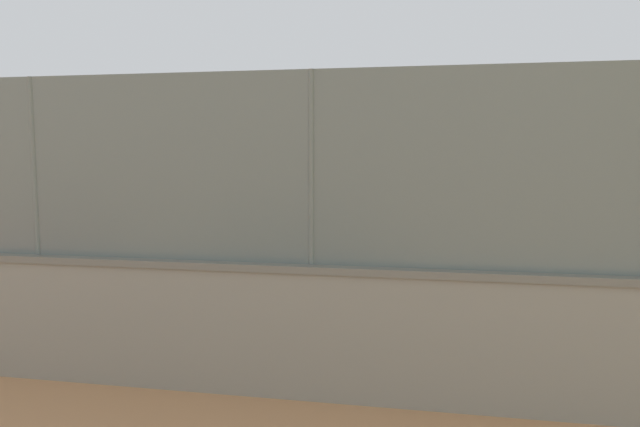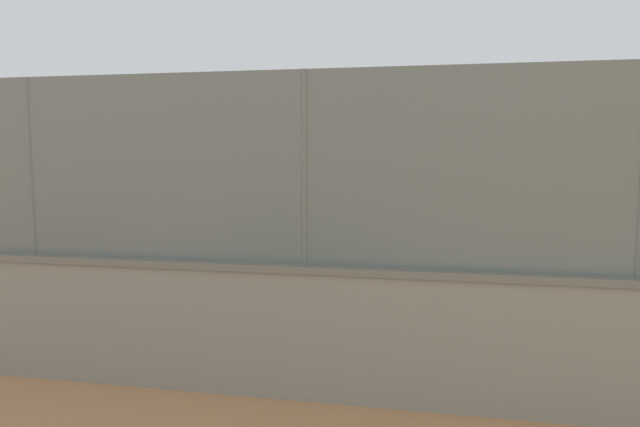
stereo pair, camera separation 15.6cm
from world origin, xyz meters
name	(u,v)px [view 1 (the left image)]	position (x,y,z in m)	size (l,w,h in m)	color
ground_plane	(446,234)	(0.00, 0.00, 0.00)	(260.00, 260.00, 0.00)	tan
perimeter_wall	(467,339)	(0.32, 13.70, 0.76)	(23.98, 0.81, 1.51)	gray
fence_panel_on_wall	(472,169)	(0.32, 13.70, 2.56)	(23.56, 0.52, 2.10)	slate
player_foreground_swinging	(273,224)	(4.51, 5.55, 0.93)	(1.15, 0.77, 1.57)	black
player_crossing_court	(333,211)	(3.61, 1.31, 0.86)	(0.97, 0.86, 1.48)	#B2B2B2
sports_ball	(224,221)	(5.11, 7.55, 1.22)	(0.14, 0.14, 0.14)	white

